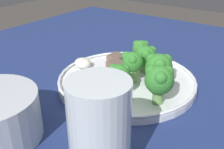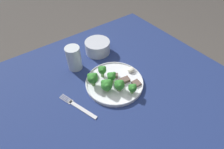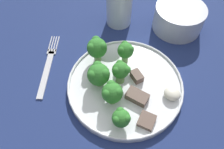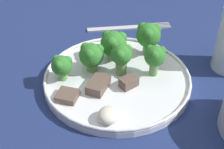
{
  "view_description": "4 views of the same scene",
  "coord_description": "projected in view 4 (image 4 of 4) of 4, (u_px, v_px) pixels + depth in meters",
  "views": [
    {
      "loc": [
        -0.25,
        0.42,
        0.97
      ],
      "look_at": [
        0.02,
        0.05,
        0.74
      ],
      "focal_mm": 42.0,
      "sensor_mm": 36.0,
      "label": 1
    },
    {
      "loc": [
        -0.34,
        -0.41,
        1.35
      ],
      "look_at": [
        -0.01,
        0.04,
        0.78
      ],
      "focal_mm": 28.0,
      "sensor_mm": 36.0,
      "label": 2
    },
    {
      "loc": [
        0.07,
        -0.24,
        1.17
      ],
      "look_at": [
        -0.03,
        0.01,
        0.78
      ],
      "focal_mm": 35.0,
      "sensor_mm": 36.0,
      "label": 3
    },
    {
      "loc": [
        0.45,
        0.11,
        1.09
      ],
      "look_at": [
        0.02,
        0.02,
        0.75
      ],
      "focal_mm": 50.0,
      "sensor_mm": 36.0,
      "label": 4
    }
  ],
  "objects": [
    {
      "name": "table",
      "position": [
        104.0,
        116.0,
        0.65
      ],
      "size": [
        1.08,
        1.03,
        0.72
      ],
      "color": "navy",
      "rests_on": "ground_plane"
    },
    {
      "name": "dinner_plate",
      "position": [
        117.0,
        78.0,
        0.59
      ],
      "size": [
        0.27,
        0.27,
        0.02
      ],
      "color": "white",
      "rests_on": "table"
    },
    {
      "name": "fork",
      "position": [
        129.0,
        28.0,
        0.75
      ],
      "size": [
        0.08,
        0.2,
        0.0
      ],
      "color": "silver",
      "rests_on": "table"
    },
    {
      "name": "broccoli_floret_near_rim_left",
      "position": [
        121.0,
        55.0,
        0.57
      ],
      "size": [
        0.04,
        0.04,
        0.06
      ],
      "color": "#709E56",
      "rests_on": "dinner_plate"
    },
    {
      "name": "broccoli_floret_center_left",
      "position": [
        113.0,
        43.0,
        0.61
      ],
      "size": [
        0.05,
        0.05,
        0.06
      ],
      "color": "#709E56",
      "rests_on": "dinner_plate"
    },
    {
      "name": "broccoli_floret_back_left",
      "position": [
        91.0,
        55.0,
        0.58
      ],
      "size": [
        0.05,
        0.05,
        0.06
      ],
      "color": "#709E56",
      "rests_on": "dinner_plate"
    },
    {
      "name": "broccoli_floret_front_left",
      "position": [
        155.0,
        56.0,
        0.57
      ],
      "size": [
        0.04,
        0.04,
        0.06
      ],
      "color": "#709E56",
      "rests_on": "dinner_plate"
    },
    {
      "name": "broccoli_floret_center_back",
      "position": [
        148.0,
        35.0,
        0.62
      ],
      "size": [
        0.05,
        0.05,
        0.07
      ],
      "color": "#709E56",
      "rests_on": "dinner_plate"
    },
    {
      "name": "broccoli_floret_mid_cluster",
      "position": [
        62.0,
        66.0,
        0.56
      ],
      "size": [
        0.04,
        0.04,
        0.05
      ],
      "color": "#709E56",
      "rests_on": "dinner_plate"
    },
    {
      "name": "meat_slice_front_slice",
      "position": [
        100.0,
        85.0,
        0.55
      ],
      "size": [
        0.05,
        0.04,
        0.02
      ],
      "color": "brown",
      "rests_on": "dinner_plate"
    },
    {
      "name": "meat_slice_middle_slice",
      "position": [
        67.0,
        96.0,
        0.53
      ],
      "size": [
        0.04,
        0.04,
        0.01
      ],
      "color": "brown",
      "rests_on": "dinner_plate"
    },
    {
      "name": "meat_slice_rear_slice",
      "position": [
        129.0,
        82.0,
        0.56
      ],
      "size": [
        0.04,
        0.04,
        0.02
      ],
      "color": "brown",
      "rests_on": "dinner_plate"
    },
    {
      "name": "sauce_dollop",
      "position": [
        108.0,
        115.0,
        0.49
      ],
      "size": [
        0.04,
        0.03,
        0.02
      ],
      "color": "silver",
      "rests_on": "dinner_plate"
    }
  ]
}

